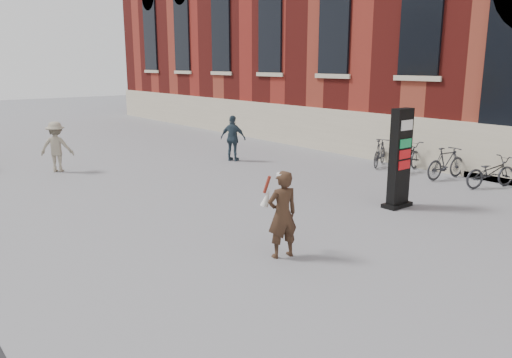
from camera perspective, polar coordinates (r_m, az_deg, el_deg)
ground at (r=9.52m, az=4.57°, el=-9.55°), size 100.00×100.00×0.00m
info_pylon at (r=13.28m, az=16.12°, el=2.25°), size 0.82×0.41×2.56m
woman at (r=9.52m, az=3.00°, el=-3.93°), size 0.74×0.70×1.71m
pedestrian_b at (r=18.45m, az=-21.83°, el=3.44°), size 1.28×1.18×1.73m
pedestrian_c at (r=19.08m, az=-2.63°, el=4.66°), size 0.88×1.09×1.74m
bike_4 at (r=16.56m, az=25.24°, el=0.72°), size 1.91×1.17×0.95m
bike_5 at (r=17.22m, az=20.91°, el=1.72°), size 1.79×0.72×1.05m
bike_6 at (r=17.99m, az=16.92°, el=2.40°), size 2.00×1.04×1.00m
bike_7 at (r=18.67m, az=13.97°, el=2.94°), size 1.70×1.12×1.00m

